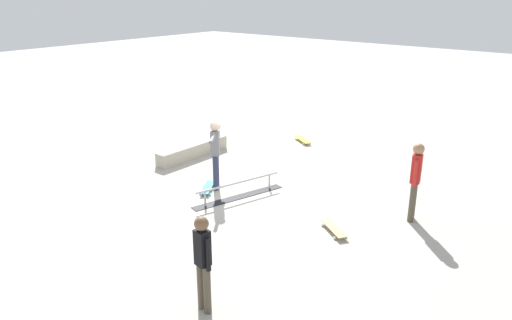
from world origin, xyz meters
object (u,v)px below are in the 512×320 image
(loose_skateboard_natural, at_px, (334,228))
(loose_skateboard_yellow, at_px, (303,140))
(bystander_red_shirt, at_px, (415,178))
(grind_rail, at_px, (239,190))
(bystander_black_shirt, at_px, (203,259))
(skater_main, at_px, (215,150))
(skateboard_main, at_px, (208,187))
(skate_ledge, at_px, (193,151))

(loose_skateboard_natural, relative_size, loose_skateboard_yellow, 0.99)
(bystander_red_shirt, xyz_separation_m, loose_skateboard_yellow, (-2.99, -4.64, -0.84))
(grind_rail, relative_size, bystander_black_shirt, 1.50)
(skater_main, relative_size, bystander_red_shirt, 1.00)
(bystander_black_shirt, bearing_deg, grind_rail, 133.34)
(skateboard_main, relative_size, loose_skateboard_natural, 1.01)
(bystander_red_shirt, xyz_separation_m, loose_skateboard_natural, (1.43, -0.94, -0.84))
(grind_rail, height_order, bystander_red_shirt, bystander_red_shirt)
(skate_ledge, height_order, loose_skateboard_yellow, skate_ledge)
(skate_ledge, height_order, bystander_red_shirt, bystander_red_shirt)
(bystander_black_shirt, distance_m, bystander_red_shirt, 4.87)
(loose_skateboard_natural, bearing_deg, grind_rail, 31.81)
(grind_rail, height_order, loose_skateboard_yellow, grind_rail)
(skateboard_main, xyz_separation_m, bystander_black_shirt, (3.22, 3.09, 0.78))
(bystander_red_shirt, height_order, loose_skateboard_natural, bystander_red_shirt)
(skateboard_main, xyz_separation_m, loose_skateboard_yellow, (-4.50, -0.38, 0.00))
(skateboard_main, relative_size, bystander_red_shirt, 0.48)
(skateboard_main, bearing_deg, skater_main, -55.58)
(skater_main, relative_size, loose_skateboard_yellow, 2.07)
(skateboard_main, bearing_deg, bystander_red_shirt, -102.49)
(loose_skateboard_natural, bearing_deg, loose_skateboard_yellow, -16.41)
(grind_rail, relative_size, skate_ledge, 0.96)
(loose_skateboard_yellow, bearing_deg, bystander_black_shirt, 145.54)
(skate_ledge, bearing_deg, loose_skateboard_yellow, 152.72)
(bystander_black_shirt, xyz_separation_m, bystander_red_shirt, (-4.73, 1.17, 0.07))
(loose_skateboard_yellow, bearing_deg, skateboard_main, 126.15)
(grind_rail, relative_size, loose_skateboard_natural, 2.92)
(bystander_red_shirt, relative_size, loose_skateboard_yellow, 2.06)
(skater_main, bearing_deg, bystander_black_shirt, -173.89)
(bystander_red_shirt, distance_m, loose_skateboard_yellow, 5.59)
(skater_main, bearing_deg, loose_skateboard_natural, -127.47)
(loose_skateboard_natural, bearing_deg, skater_main, 31.41)
(skater_main, distance_m, skateboard_main, 0.90)
(skate_ledge, xyz_separation_m, loose_skateboard_natural, (1.36, 5.28, -0.11))
(skater_main, xyz_separation_m, bystander_red_shirt, (-1.31, 4.17, -0.03))
(bystander_red_shirt, bearing_deg, loose_skateboard_yellow, -138.01)
(skate_ledge, bearing_deg, bystander_black_shirt, 47.41)
(skateboard_main, bearing_deg, bystander_black_shirt, -168.12)
(grind_rail, distance_m, loose_skateboard_natural, 2.50)
(skate_ledge, relative_size, loose_skateboard_natural, 3.03)
(skater_main, distance_m, bystander_red_shirt, 4.37)
(skateboard_main, height_order, loose_skateboard_yellow, same)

